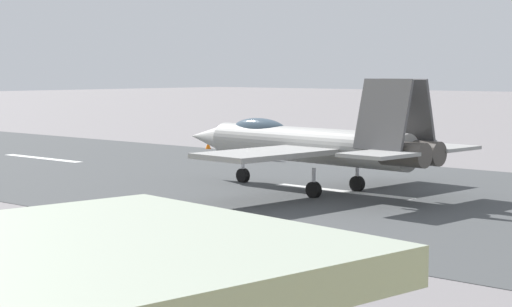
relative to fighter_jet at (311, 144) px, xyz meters
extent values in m
plane|color=slate|center=(-0.81, -0.96, -2.34)|extent=(400.00, 400.00, 0.00)
cube|color=#424546|center=(-0.81, -0.96, -2.33)|extent=(240.00, 26.00, 0.02)
cube|color=white|center=(-1.24, -0.96, -2.32)|extent=(8.00, 0.70, 0.00)
cube|color=white|center=(23.59, -0.96, -2.32)|extent=(8.00, 0.70, 0.00)
cylinder|color=#9A9996|center=(0.17, -0.01, -0.08)|extent=(12.02, 2.50, 1.73)
cone|color=#9A9996|center=(7.50, -0.49, -0.08)|extent=(2.84, 1.64, 1.47)
ellipsoid|color=#3F5160|center=(3.53, -0.23, 0.57)|extent=(3.66, 1.33, 1.10)
cylinder|color=#47423D|center=(-5.90, 0.94, -0.08)|extent=(2.27, 1.24, 1.10)
cylinder|color=#47423D|center=(-5.97, -0.16, -0.08)|extent=(2.27, 1.24, 1.10)
cube|color=#9A9996|center=(-0.57, 4.03, -0.18)|extent=(3.80, 6.44, 0.24)
cube|color=#9A9996|center=(-1.09, -3.92, -0.18)|extent=(3.80, 6.44, 0.24)
cube|color=#9A9996|center=(-5.78, 2.78, 0.02)|extent=(2.58, 2.95, 0.16)
cube|color=#9A9996|center=(-6.09, -2.01, 0.02)|extent=(2.58, 2.95, 0.16)
cube|color=#4E4D4F|center=(-4.96, 1.23, 1.62)|extent=(2.66, 1.11, 3.14)
cube|color=#4E4D4F|center=(-5.08, -0.57, 1.62)|extent=(2.66, 1.11, 3.14)
cylinder|color=silver|center=(4.75, -0.31, -1.64)|extent=(0.18, 0.18, 1.40)
cylinder|color=black|center=(4.75, -0.31, -1.96)|extent=(0.78, 0.35, 0.76)
cylinder|color=silver|center=(-1.52, 1.70, -1.64)|extent=(0.18, 0.18, 1.40)
cylinder|color=black|center=(-1.52, 1.70, -1.96)|extent=(0.78, 0.35, 0.76)
cylinder|color=silver|center=(-1.73, -1.49, -1.64)|extent=(0.18, 0.18, 1.40)
cylinder|color=black|center=(-1.73, -1.49, -1.96)|extent=(0.78, 0.35, 0.76)
cube|color=#1E2338|center=(11.50, -9.98, -1.92)|extent=(0.24, 0.36, 0.85)
cube|color=orange|center=(11.50, -9.98, -1.29)|extent=(0.51, 0.41, 0.57)
sphere|color=tan|center=(11.50, -9.98, -0.85)|extent=(0.22, 0.22, 0.22)
cylinder|color=orange|center=(11.22, -10.08, -1.33)|extent=(0.10, 0.10, 0.54)
cylinder|color=orange|center=(11.79, -9.89, -1.33)|extent=(0.10, 0.10, 0.54)
cone|color=orange|center=(7.81, -13.56, -2.07)|extent=(0.44, 0.44, 0.55)
cone|color=orange|center=(20.38, -13.56, -2.07)|extent=(0.44, 0.44, 0.55)
camera|label=1|loc=(-26.66, 34.14, 3.54)|focal=62.59mm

